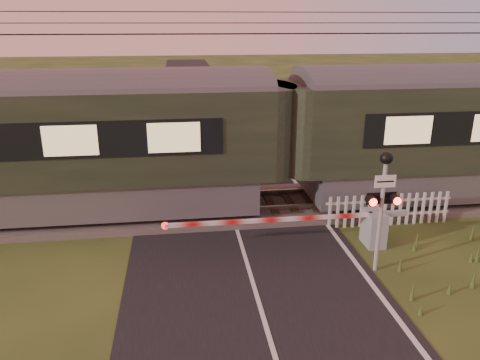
{
  "coord_description": "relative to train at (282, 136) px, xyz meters",
  "views": [
    {
      "loc": [
        -1.57,
        -7.65,
        5.85
      ],
      "look_at": [
        -0.13,
        3.2,
        2.12
      ],
      "focal_mm": 35.0,
      "sensor_mm": 36.0,
      "label": 1
    }
  ],
  "objects": [
    {
      "name": "ground",
      "position": [
        -1.67,
        -6.5,
        -2.4
      ],
      "size": [
        160.0,
        160.0,
        0.0
      ],
      "primitive_type": "plane",
      "color": "#273F18",
      "rests_on": "ground"
    },
    {
      "name": "road",
      "position": [
        -1.65,
        -6.73,
        -2.39
      ],
      "size": [
        6.0,
        140.0,
        0.03
      ],
      "color": "black",
      "rests_on": "ground"
    },
    {
      "name": "track_bed",
      "position": [
        -1.67,
        0.0,
        -2.33
      ],
      "size": [
        140.0,
        3.4,
        0.39
      ],
      "color": "#47423D",
      "rests_on": "ground"
    },
    {
      "name": "overhead_wires",
      "position": [
        -1.67,
        0.0,
        3.33
      ],
      "size": [
        120.0,
        0.62,
        0.62
      ],
      "color": "black",
      "rests_on": "ground"
    },
    {
      "name": "train",
      "position": [
        0.0,
        0.0,
        0.0
      ],
      "size": [
        45.38,
        3.13,
        4.23
      ],
      "color": "slate",
      "rests_on": "ground"
    },
    {
      "name": "boom_gate",
      "position": [
        1.58,
        -3.07,
        -1.85
      ],
      "size": [
        6.61,
        0.75,
        0.99
      ],
      "color": "gray",
      "rests_on": "ground"
    },
    {
      "name": "crossing_signal",
      "position": [
        1.43,
        -4.42,
        -0.31
      ],
      "size": [
        0.77,
        0.34,
        3.03
      ],
      "color": "gray",
      "rests_on": "ground"
    },
    {
      "name": "picket_fence",
      "position": [
        2.88,
        -1.89,
        -1.89
      ],
      "size": [
        3.9,
        0.08,
        1.0
      ],
      "color": "silver",
      "rests_on": "ground"
    }
  ]
}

